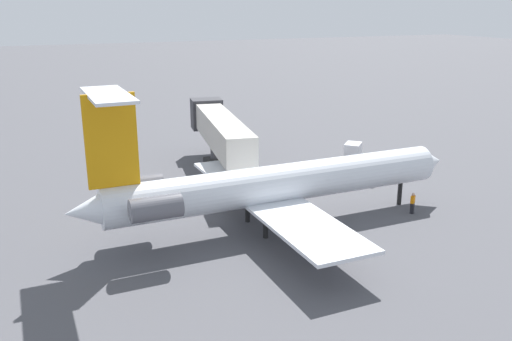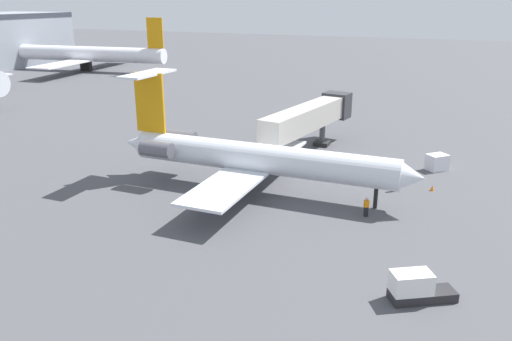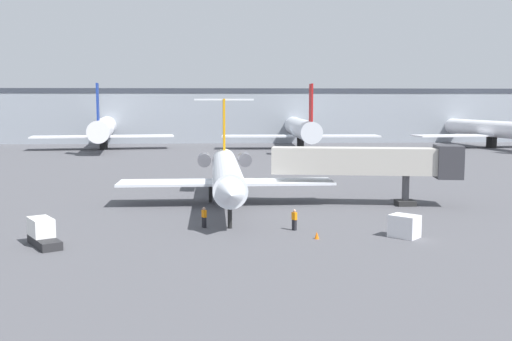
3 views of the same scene
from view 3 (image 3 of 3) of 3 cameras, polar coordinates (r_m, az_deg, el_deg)
ground_plane at (r=61.18m, az=0.74°, el=-3.07°), size 400.00×400.00×0.10m
regional_jet at (r=59.73m, az=-2.83°, el=-0.02°), size 21.42×29.69×10.52m
jet_bridge at (r=60.26m, az=11.35°, el=0.82°), size 18.59×5.74×5.97m
ground_crew_marshaller at (r=48.94m, az=-4.95°, el=-4.44°), size 0.44×0.48×1.69m
ground_crew_loader at (r=47.87m, az=3.66°, el=-4.67°), size 0.45×0.48×1.69m
baggage_tug_lead at (r=45.51m, az=-19.60°, el=-5.65°), size 3.28×4.14×1.90m
cargo_container_uld at (r=46.69m, az=13.90°, el=-5.15°), size 2.54×2.53×1.70m
traffic_cone_near at (r=45.14m, az=5.79°, el=-6.13°), size 0.36×0.36×0.55m
terminal_building at (r=159.64m, az=-1.82°, el=5.29°), size 145.27×21.75×13.55m
parked_airliner_west_mid at (r=133.59m, az=-14.30°, el=3.86°), size 30.43×35.85×13.71m
parked_airliner_centre at (r=131.43m, az=4.26°, el=3.96°), size 34.44×40.92×13.55m
parked_airliner_east_mid at (r=144.23m, az=21.54°, el=3.65°), size 36.64×43.18×13.05m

